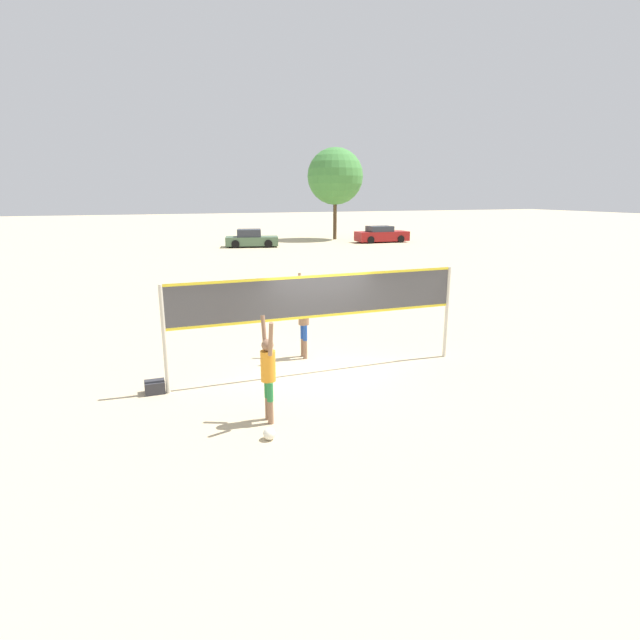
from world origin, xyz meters
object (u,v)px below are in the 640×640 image
object	(u,v)px
player_blocker	(304,314)
gear_bag	(155,387)
volleyball_net	(320,302)
player_spiker	(268,369)
parked_car_mid	(381,235)
parked_car_far	(251,239)
volleyball	(269,434)
tree_left_cluster	(335,176)

from	to	relation	value
player_blocker	gear_bag	distance (m)	4.16
volleyball_net	player_spiker	bearing A→B (deg)	-130.71
parked_car_mid	parked_car_far	world-z (taller)	parked_car_mid
player_spiker	parked_car_mid	size ratio (longest dim) A/B	0.43
player_spiker	volleyball_net	bearing A→B (deg)	-40.71
parked_car_mid	volleyball	bearing A→B (deg)	-117.99
player_blocker	volleyball_net	bearing A→B (deg)	-0.74
tree_left_cluster	player_blocker	bearing A→B (deg)	-113.72
player_blocker	player_spiker	bearing A→B (deg)	-28.81
player_spiker	volleyball	world-z (taller)	player_spiker
volleyball	parked_car_far	xyz separation A→B (m)	(7.25, 32.45, 0.52)
volleyball_net	gear_bag	distance (m)	4.18
parked_car_mid	parked_car_far	size ratio (longest dim) A/B	1.05
volleyball	tree_left_cluster	bearing A→B (deg)	65.94
player_blocker	parked_car_mid	size ratio (longest dim) A/B	0.47
volleyball_net	gear_bag	world-z (taller)	volleyball_net
player_spiker	tree_left_cluster	size ratio (longest dim) A/B	0.24
volleyball_net	player_spiker	distance (m)	2.94
player_spiker	parked_car_far	distance (m)	32.51
player_spiker	tree_left_cluster	bearing A→B (deg)	-24.22
player_spiker	parked_car_far	size ratio (longest dim) A/B	0.45
volleyball	gear_bag	distance (m)	3.47
volleyball	tree_left_cluster	world-z (taller)	tree_left_cluster
parked_car_far	tree_left_cluster	world-z (taller)	tree_left_cluster
player_blocker	volleyball	distance (m)	4.73
parked_car_mid	parked_car_far	xyz separation A→B (m)	(-11.77, 0.25, -0.02)
tree_left_cluster	volleyball_net	bearing A→B (deg)	-112.95
volleyball_net	parked_car_far	bearing A→B (deg)	80.03
volleyball	gear_bag	xyz separation A→B (m)	(-1.79, 2.97, 0.02)
volleyball_net	player_blocker	world-z (taller)	volleyball_net
volleyball_net	parked_car_mid	size ratio (longest dim) A/B	1.52
gear_bag	parked_car_far	world-z (taller)	parked_car_far
parked_car_mid	parked_car_far	distance (m)	11.77
volleyball_net	volleyball	size ratio (longest dim) A/B	32.63
volleyball_net	player_blocker	bearing A→B (deg)	89.26
player_blocker	gear_bag	xyz separation A→B (m)	(-3.86, -1.15, -1.05)
player_spiker	gear_bag	xyz separation A→B (m)	(-1.98, 2.26, -0.93)
parked_car_far	parked_car_mid	bearing A→B (deg)	12.27
parked_car_far	tree_left_cluster	size ratio (longest dim) A/B	0.54
parked_car_mid	tree_left_cluster	bearing A→B (deg)	125.36
player_spiker	tree_left_cluster	xyz separation A→B (m)	(16.08, 35.75, 4.70)
volleyball_net	parked_car_mid	world-z (taller)	volleyball_net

